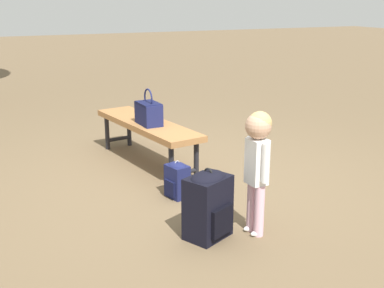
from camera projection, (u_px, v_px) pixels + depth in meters
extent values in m
plane|color=brown|center=(195.00, 187.00, 4.60)|extent=(40.00, 40.00, 0.00)
cube|color=#9E6B3D|center=(147.00, 124.00, 5.14)|extent=(1.64, 0.65, 0.06)
cylinder|color=black|center=(196.00, 160.00, 4.72)|extent=(0.05, 0.05, 0.39)
cylinder|color=black|center=(171.00, 166.00, 4.57)|extent=(0.05, 0.05, 0.39)
cylinder|color=black|center=(129.00, 129.00, 5.83)|extent=(0.05, 0.05, 0.39)
cylinder|color=black|center=(107.00, 133.00, 5.68)|extent=(0.05, 0.05, 0.39)
cylinder|color=black|center=(184.00, 173.00, 4.67)|extent=(0.08, 0.28, 0.04)
cylinder|color=black|center=(119.00, 139.00, 5.79)|extent=(0.08, 0.28, 0.04)
cube|color=#191E4C|center=(149.00, 114.00, 4.99)|extent=(0.33, 0.20, 0.22)
cube|color=#131639|center=(148.00, 104.00, 4.96)|extent=(0.30, 0.20, 0.02)
torus|color=#191E4C|center=(148.00, 98.00, 4.94)|extent=(0.20, 0.03, 0.20)
cylinder|color=#E5B2C6|center=(259.00, 211.00, 3.60)|extent=(0.07, 0.07, 0.39)
cylinder|color=#E5B2C6|center=(252.00, 206.00, 3.68)|extent=(0.07, 0.07, 0.39)
ellipsoid|color=white|center=(256.00, 233.00, 3.65)|extent=(0.06, 0.09, 0.04)
ellipsoid|color=white|center=(249.00, 228.00, 3.72)|extent=(0.06, 0.09, 0.04)
cube|color=white|center=(257.00, 162.00, 3.54)|extent=(0.15, 0.13, 0.34)
cylinder|color=white|center=(266.00, 163.00, 3.45)|extent=(0.06, 0.06, 0.29)
cylinder|color=white|center=(249.00, 156.00, 3.62)|extent=(0.06, 0.06, 0.29)
sphere|color=tan|center=(259.00, 126.00, 3.47)|extent=(0.19, 0.19, 0.19)
sphere|color=tan|center=(260.00, 123.00, 3.46)|extent=(0.17, 0.17, 0.17)
cube|color=black|center=(208.00, 207.00, 3.57)|extent=(0.35, 0.39, 0.46)
ellipsoid|color=black|center=(208.00, 179.00, 3.51)|extent=(0.33, 0.37, 0.11)
cube|color=black|center=(222.00, 221.00, 3.51)|extent=(0.12, 0.21, 0.21)
cube|color=black|center=(200.00, 200.00, 3.70)|extent=(0.04, 0.06, 0.39)
cube|color=black|center=(188.00, 206.00, 3.60)|extent=(0.04, 0.06, 0.39)
torus|color=black|center=(208.00, 173.00, 3.50)|extent=(0.07, 0.04, 0.08)
cube|color=#191E4C|center=(177.00, 181.00, 4.32)|extent=(0.23, 0.19, 0.29)
ellipsoid|color=#191E4C|center=(177.00, 166.00, 4.28)|extent=(0.22, 0.18, 0.07)
cube|color=black|center=(170.00, 188.00, 4.29)|extent=(0.14, 0.05, 0.13)
cube|color=black|center=(188.00, 181.00, 4.34)|extent=(0.04, 0.02, 0.25)
cube|color=black|center=(182.00, 178.00, 4.40)|extent=(0.04, 0.02, 0.25)
torus|color=#B2B2B7|center=(177.00, 163.00, 4.27)|extent=(0.02, 0.05, 0.05)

